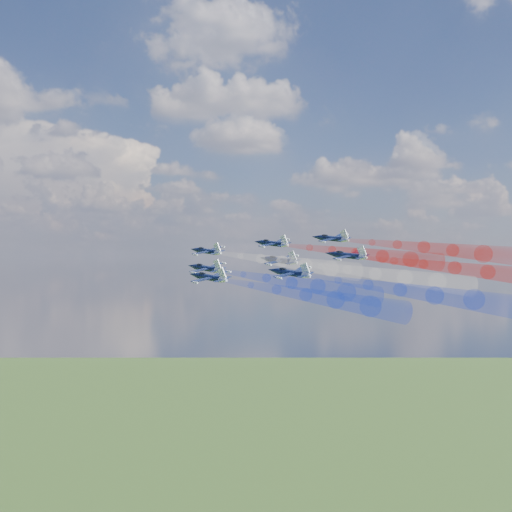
{
  "coord_description": "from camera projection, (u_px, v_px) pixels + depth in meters",
  "views": [
    {
      "loc": [
        -41.68,
        -127.2,
        158.72
      ],
      "look_at": [
        -14.13,
        13.09,
        158.77
      ],
      "focal_mm": 44.94,
      "sensor_mm": 36.0,
      "label": 1
    }
  ],
  "objects": [
    {
      "name": "jet_lead",
      "position": [
        207.0,
        251.0,
        154.12
      ],
      "size": [
        14.26,
        14.84,
        6.09
      ],
      "primitive_type": null,
      "rotation": [
        0.1,
        -0.23,
        0.58
      ],
      "color": "black"
    },
    {
      "name": "trail_lead",
      "position": [
        283.0,
        262.0,
        136.95
      ],
      "size": [
        25.72,
        35.0,
        8.29
      ],
      "primitive_type": null,
      "rotation": [
        0.1,
        -0.23,
        0.58
      ],
      "color": "white"
    },
    {
      "name": "jet_inner_left",
      "position": [
        206.0,
        268.0,
        138.72
      ],
      "size": [
        14.26,
        14.84,
        6.09
      ],
      "primitive_type": null,
      "rotation": [
        0.1,
        -0.23,
        0.58
      ],
      "color": "black"
    },
    {
      "name": "trail_inner_left",
      "position": [
        291.0,
        282.0,
        121.55
      ],
      "size": [
        25.72,
        35.0,
        8.29
      ],
      "primitive_type": null,
      "rotation": [
        0.1,
        -0.23,
        0.58
      ],
      "color": "blue"
    },
    {
      "name": "jet_inner_right",
      "position": [
        272.0,
        243.0,
        153.39
      ],
      "size": [
        14.26,
        14.84,
        6.09
      ],
      "primitive_type": null,
      "rotation": [
        0.1,
        -0.23,
        0.58
      ],
      "color": "black"
    },
    {
      "name": "trail_inner_right",
      "position": [
        357.0,
        253.0,
        136.22
      ],
      "size": [
        25.72,
        35.0,
        8.29
      ],
      "primitive_type": null,
      "rotation": [
        0.1,
        -0.23,
        0.58
      ],
      "color": "red"
    },
    {
      "name": "jet_outer_left",
      "position": [
        209.0,
        277.0,
        125.63
      ],
      "size": [
        14.26,
        14.84,
        6.09
      ],
      "primitive_type": null,
      "rotation": [
        0.1,
        -0.23,
        0.58
      ],
      "color": "black"
    },
    {
      "name": "trail_outer_left",
      "position": [
        305.0,
        295.0,
        108.46
      ],
      "size": [
        25.72,
        35.0,
        8.29
      ],
      "primitive_type": null,
      "rotation": [
        0.1,
        -0.23,
        0.58
      ],
      "color": "blue"
    },
    {
      "name": "jet_center_third",
      "position": [
        280.0,
        260.0,
        138.62
      ],
      "size": [
        14.26,
        14.84,
        6.09
      ],
      "primitive_type": null,
      "rotation": [
        0.1,
        -0.23,
        0.58
      ],
      "color": "black"
    },
    {
      "name": "trail_center_third",
      "position": [
        375.0,
        273.0,
        121.44
      ],
      "size": [
        25.72,
        35.0,
        8.29
      ],
      "primitive_type": null,
      "rotation": [
        0.1,
        -0.23,
        0.58
      ],
      "color": "white"
    },
    {
      "name": "jet_outer_right",
      "position": [
        332.0,
        238.0,
        152.66
      ],
      "size": [
        14.26,
        14.84,
        6.09
      ],
      "primitive_type": null,
      "rotation": [
        0.1,
        -0.23,
        0.58
      ],
      "color": "black"
    },
    {
      "name": "trail_outer_right",
      "position": [
        424.0,
        247.0,
        135.49
      ],
      "size": [
        25.72,
        35.0,
        8.29
      ],
      "primitive_type": null,
      "rotation": [
        0.1,
        -0.23,
        0.58
      ],
      "color": "red"
    },
    {
      "name": "jet_rear_left",
      "position": [
        291.0,
        273.0,
        125.01
      ],
      "size": [
        14.26,
        14.84,
        6.09
      ],
      "primitive_type": null,
      "rotation": [
        0.1,
        -0.23,
        0.58
      ],
      "color": "black"
    },
    {
      "name": "trail_rear_left",
      "position": [
        400.0,
        290.0,
        107.83
      ],
      "size": [
        25.72,
        35.0,
        8.29
      ],
      "primitive_type": null,
      "rotation": [
        0.1,
        -0.23,
        0.58
      ],
      "color": "blue"
    },
    {
      "name": "jet_rear_right",
      "position": [
        347.0,
        256.0,
        136.49
      ],
      "size": [
        14.26,
        14.84,
        6.09
      ],
      "primitive_type": null,
      "rotation": [
        0.1,
        -0.23,
        0.58
      ],
      "color": "black"
    },
    {
      "name": "trail_rear_right",
      "position": [
        454.0,
        268.0,
        119.32
      ],
      "size": [
        25.72,
        35.0,
        8.29
      ],
      "primitive_type": null,
      "rotation": [
        0.1,
        -0.23,
        0.58
      ],
      "color": "red"
    }
  ]
}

